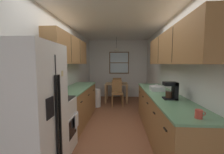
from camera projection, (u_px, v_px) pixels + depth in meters
ground_plane at (116, 118)px, 4.01m from camera, size 12.00×12.00×0.00m
wall_left at (67, 72)px, 3.98m from camera, size 0.10×9.00×2.55m
wall_right at (166, 72)px, 3.81m from camera, size 0.10×9.00×2.55m
wall_back at (118, 69)px, 6.53m from camera, size 4.40×0.10×2.55m
ceiling_slab at (116, 23)px, 3.78m from camera, size 4.40×9.00×0.08m
refrigerator at (28, 117)px, 1.69m from camera, size 0.73×0.73×1.75m
stove_range at (53, 125)px, 2.42m from camera, size 0.66×0.62×1.10m
microwave_over_range at (44, 55)px, 2.32m from camera, size 0.39×0.64×0.32m
counter_left at (77, 104)px, 3.75m from camera, size 0.64×2.07×0.90m
upper_cabinets_left at (70, 51)px, 3.58m from camera, size 0.33×2.15×0.66m
counter_right at (162, 115)px, 2.94m from camera, size 0.64×2.99×0.90m
upper_cabinets_right at (173, 48)px, 2.76m from camera, size 0.33×2.67×0.62m
dining_table at (116, 86)px, 5.71m from camera, size 0.88×0.72×0.73m
dining_chair_near at (117, 92)px, 5.16m from camera, size 0.44×0.44×0.90m
dining_chair_far at (117, 87)px, 6.29m from camera, size 0.44×0.44×0.90m
pendant_light at (117, 49)px, 5.58m from camera, size 0.24×0.24×0.54m
back_window at (119, 63)px, 6.43m from camera, size 0.88×0.05×0.98m
trash_bin at (97, 98)px, 5.01m from camera, size 0.28×0.28×0.63m
storage_canister at (64, 89)px, 2.88m from camera, size 0.12×0.12×0.21m
dish_towel at (77, 120)px, 2.55m from camera, size 0.02×0.16×0.24m
coffee_maker at (172, 90)px, 2.44m from camera, size 0.22×0.18×0.30m
mug_by_coffeemaker at (199, 114)px, 1.59m from camera, size 0.12×0.08×0.10m
mug_spare at (157, 86)px, 3.53m from camera, size 0.11×0.07×0.10m
dish_rack at (157, 88)px, 3.24m from camera, size 0.28×0.34×0.10m
table_serving_bowl at (119, 83)px, 5.68m from camera, size 0.17×0.17×0.06m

